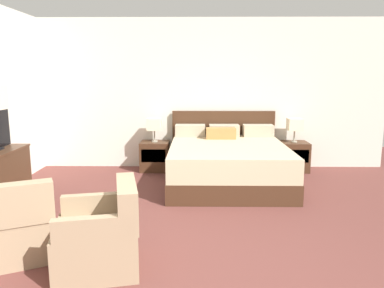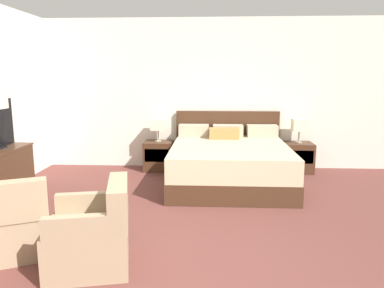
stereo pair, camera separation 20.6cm
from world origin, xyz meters
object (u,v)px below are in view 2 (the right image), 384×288
Objects in this scene: nightstand_left at (159,156)px; table_lamp_right at (299,125)px; armchair_by_window at (10,225)px; armchair_companion at (93,235)px; bed at (229,162)px; table_lamp_left at (158,124)px; nightstand_right at (298,157)px.

nightstand_left is 1.23× the size of table_lamp_right.
table_lamp_right is 4.74m from armchair_by_window.
armchair_by_window is (-3.37, -3.28, -0.54)m from table_lamp_right.
armchair_companion is (0.84, -0.18, 0.00)m from armchair_by_window.
bed is 4.17× the size of nightstand_left.
armchair_by_window is at bearing -130.59° from bed.
table_lamp_left reaches higher than nightstand_left.
bed is at bearing 49.41° from armchair_by_window.
table_lamp_left and table_lamp_right have the same top height.
table_lamp_right is 4.32m from armchair_companion.
table_lamp_left is at bearing 180.00° from table_lamp_right.
table_lamp_right reaches higher than armchair_companion.
table_lamp_left is 3.50m from armchair_companion.
table_lamp_right is 0.51× the size of armchair_companion.
table_lamp_left reaches higher than armchair_by_window.
nightstand_left is 0.56× the size of armchair_by_window.
nightstand_left is at bearing 74.27° from armchair_by_window.
table_lamp_right is at bearing 90.00° from nightstand_right.
table_lamp_left is 1.00× the size of table_lamp_right.
nightstand_left is at bearing 88.69° from armchair_companion.
table_lamp_right is at bearing 44.19° from armchair_by_window.
armchair_companion reaches higher than nightstand_left.
nightstand_right is at bearing 0.00° from nightstand_left.
bed reaches higher than armchair_companion.
table_lamp_left is 0.46× the size of armchair_by_window.
nightstand_left is (-1.22, 0.77, -0.07)m from bed.
armchair_companion is (-0.08, -3.46, -0.54)m from table_lamp_left.
table_lamp_right reaches higher than armchair_by_window.
table_lamp_left is at bearing 90.00° from nightstand_left.
armchair_by_window is 0.86m from armchair_companion.
nightstand_left is 3.41m from armchair_by_window.
nightstand_right is at bearing -0.03° from table_lamp_left.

